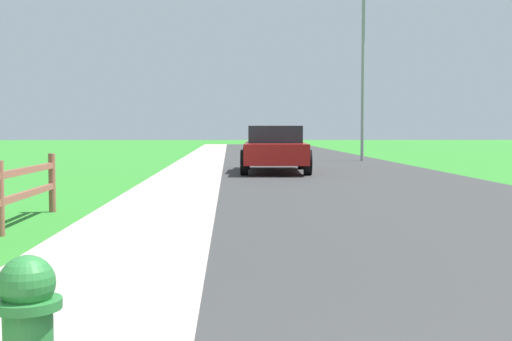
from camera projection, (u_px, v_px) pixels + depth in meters
name	position (u px, v px, depth m)	size (l,w,h in m)	color
ground_plane	(224.00, 164.00, 25.81)	(120.00, 120.00, 0.00)	#2F832A
road_asphalt	(308.00, 162.00, 27.94)	(7.00, 66.00, 0.01)	#363636
curb_concrete	(151.00, 162.00, 27.68)	(6.00, 66.00, 0.01)	#C0A49D
grass_verge	(115.00, 162.00, 27.62)	(5.00, 66.00, 0.00)	#2F832A
parked_suv_red	(275.00, 148.00, 21.19)	(2.26, 5.08, 1.46)	maroon
street_lamp	(365.00, 60.00, 28.35)	(1.17, 0.20, 7.36)	gray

